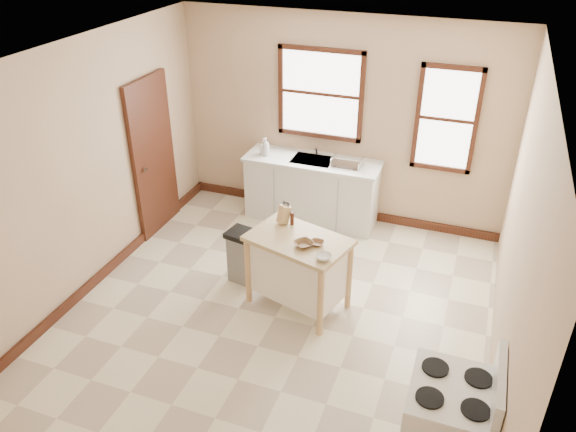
# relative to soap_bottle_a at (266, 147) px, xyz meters

# --- Properties ---
(floor) EXTENTS (5.00, 5.00, 0.00)m
(floor) POSITION_rel_soap_bottle_a_xyz_m (0.95, -2.12, -1.05)
(floor) COLOR beige
(floor) RESTS_ON ground
(ceiling) EXTENTS (5.00, 5.00, 0.00)m
(ceiling) POSITION_rel_soap_bottle_a_xyz_m (0.95, -2.12, 1.75)
(ceiling) COLOR white
(ceiling) RESTS_ON ground
(wall_back) EXTENTS (4.50, 0.04, 2.80)m
(wall_back) POSITION_rel_soap_bottle_a_xyz_m (0.95, 0.38, 0.35)
(wall_back) COLOR tan
(wall_back) RESTS_ON ground
(wall_left) EXTENTS (0.04, 5.00, 2.80)m
(wall_left) POSITION_rel_soap_bottle_a_xyz_m (-1.30, -2.12, 0.35)
(wall_left) COLOR tan
(wall_left) RESTS_ON ground
(wall_right) EXTENTS (0.04, 5.00, 2.80)m
(wall_right) POSITION_rel_soap_bottle_a_xyz_m (3.20, -2.12, 0.35)
(wall_right) COLOR tan
(wall_right) RESTS_ON ground
(window_main) EXTENTS (1.17, 0.06, 1.22)m
(window_main) POSITION_rel_soap_bottle_a_xyz_m (0.65, 0.36, 0.70)
(window_main) COLOR #351A0E
(window_main) RESTS_ON wall_back
(window_side) EXTENTS (0.77, 0.06, 1.37)m
(window_side) POSITION_rel_soap_bottle_a_xyz_m (2.30, 0.36, 0.55)
(window_side) COLOR #351A0E
(window_side) RESTS_ON wall_back
(door_left) EXTENTS (0.06, 0.90, 2.10)m
(door_left) POSITION_rel_soap_bottle_a_xyz_m (-1.26, -0.82, 0.00)
(door_left) COLOR #351A0E
(door_left) RESTS_ON ground
(baseboard_back) EXTENTS (4.50, 0.04, 0.12)m
(baseboard_back) POSITION_rel_soap_bottle_a_xyz_m (0.95, 0.35, -0.99)
(baseboard_back) COLOR #351A0E
(baseboard_back) RESTS_ON ground
(baseboard_left) EXTENTS (0.04, 5.00, 0.12)m
(baseboard_left) POSITION_rel_soap_bottle_a_xyz_m (-1.27, -2.12, -0.99)
(baseboard_left) COLOR #351A0E
(baseboard_left) RESTS_ON ground
(sink_counter) EXTENTS (1.86, 0.62, 0.92)m
(sink_counter) POSITION_rel_soap_bottle_a_xyz_m (0.65, 0.08, -0.59)
(sink_counter) COLOR beige
(sink_counter) RESTS_ON ground
(faucet) EXTENTS (0.03, 0.03, 0.22)m
(faucet) POSITION_rel_soap_bottle_a_xyz_m (0.65, 0.26, -0.02)
(faucet) COLOR silver
(faucet) RESTS_ON sink_counter
(soap_bottle_a) EXTENTS (0.13, 0.13, 0.25)m
(soap_bottle_a) POSITION_rel_soap_bottle_a_xyz_m (0.00, 0.00, 0.00)
(soap_bottle_a) COLOR #B2B2B2
(soap_bottle_a) RESTS_ON sink_counter
(soap_bottle_b) EXTENTS (0.11, 0.11, 0.21)m
(soap_bottle_b) POSITION_rel_soap_bottle_a_xyz_m (-0.02, 0.01, -0.02)
(soap_bottle_b) COLOR #B2B2B2
(soap_bottle_b) RESTS_ON sink_counter
(dish_rack) EXTENTS (0.46, 0.40, 0.10)m
(dish_rack) POSITION_rel_soap_bottle_a_xyz_m (1.14, 0.04, -0.08)
(dish_rack) COLOR silver
(dish_rack) RESTS_ON sink_counter
(kitchen_island) EXTENTS (1.20, 0.94, 0.87)m
(kitchen_island) POSITION_rel_soap_bottle_a_xyz_m (1.10, -1.80, -0.61)
(kitchen_island) COLOR tan
(kitchen_island) RESTS_ON ground
(knife_block) EXTENTS (0.14, 0.14, 0.20)m
(knife_block) POSITION_rel_soap_bottle_a_xyz_m (0.84, -1.55, -0.08)
(knife_block) COLOR tan
(knife_block) RESTS_ON kitchen_island
(pepper_grinder) EXTENTS (0.06, 0.06, 0.15)m
(pepper_grinder) POSITION_rel_soap_bottle_a_xyz_m (0.94, -1.55, -0.10)
(pepper_grinder) COLOR #3E1B10
(pepper_grinder) RESTS_ON kitchen_island
(bowl_a) EXTENTS (0.27, 0.27, 0.05)m
(bowl_a) POSITION_rel_soap_bottle_a_xyz_m (1.20, -1.92, -0.16)
(bowl_a) COLOR brown
(bowl_a) RESTS_ON kitchen_island
(bowl_b) EXTENTS (0.15, 0.15, 0.04)m
(bowl_b) POSITION_rel_soap_bottle_a_xyz_m (1.32, -1.85, -0.16)
(bowl_b) COLOR brown
(bowl_b) RESTS_ON kitchen_island
(bowl_c) EXTENTS (0.22, 0.22, 0.05)m
(bowl_c) POSITION_rel_soap_bottle_a_xyz_m (1.47, -2.08, -0.15)
(bowl_c) COLOR white
(bowl_c) RESTS_ON kitchen_island
(trash_bin) EXTENTS (0.39, 0.34, 0.67)m
(trash_bin) POSITION_rel_soap_bottle_a_xyz_m (0.34, -1.59, -0.71)
(trash_bin) COLOR gray
(trash_bin) RESTS_ON ground
(gas_stove) EXTENTS (0.70, 0.70, 1.13)m
(gas_stove) POSITION_rel_soap_bottle_a_xyz_m (2.87, -3.38, -0.48)
(gas_stove) COLOR silver
(gas_stove) RESTS_ON ground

